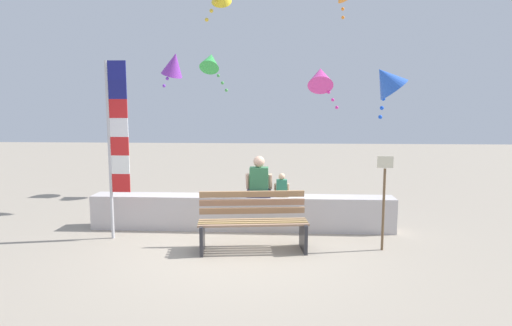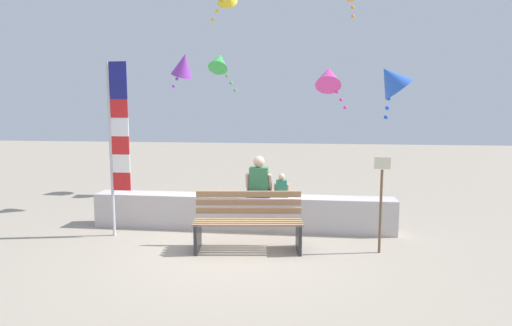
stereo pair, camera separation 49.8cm
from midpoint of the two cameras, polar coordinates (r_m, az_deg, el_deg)
The scene contains 11 objects.
ground_plane at distance 6.98m, azimuth -4.79°, elevation -11.15°, with size 40.00×40.00×0.00m, color gray.
seawall_ledge at distance 7.95m, azimuth -3.68°, elevation -6.50°, with size 5.46×0.46×0.62m, color beige.
park_bench at distance 6.82m, azimuth -2.53°, elevation -7.88°, with size 1.74×0.79×0.88m.
person_adult at distance 7.79m, azimuth -1.43°, elevation -2.32°, with size 0.48×0.35×0.73m.
person_child at distance 7.79m, azimuth 1.57°, elevation -3.22°, with size 0.27×0.20×0.42m.
flag_banner at distance 7.60m, azimuth -19.84°, elevation 3.16°, with size 0.35×0.05×2.96m.
kite_magenta at distance 10.53m, azimuth 7.12°, elevation 11.15°, with size 0.77×0.85×1.16m.
kite_green at distance 11.10m, azimuth -7.32°, elevation 13.13°, with size 0.70×0.69×1.09m.
kite_purple at distance 11.34m, azimuth -12.05°, elevation 12.55°, with size 0.89×0.87×0.94m.
kite_blue at distance 8.68m, azimuth 15.21°, elevation 10.52°, with size 0.79×0.75×1.14m.
sign_post at distance 6.88m, azimuth 14.49°, elevation -4.20°, with size 0.24×0.04×1.47m.
Camera 1 is at (0.70, -6.57, 2.21)m, focal length 30.44 mm.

